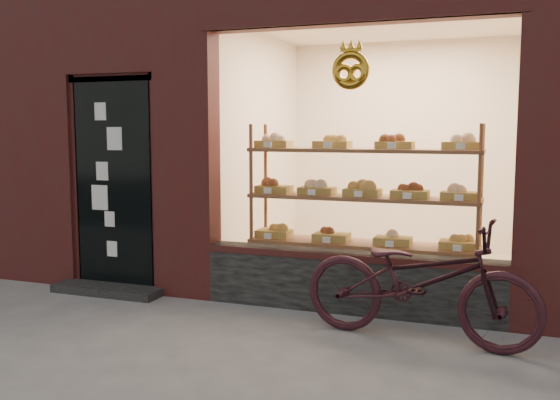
% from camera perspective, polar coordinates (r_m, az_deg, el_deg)
% --- Properties ---
extents(ground, '(90.00, 90.00, 0.00)m').
position_cam_1_polar(ground, '(4.06, -7.64, -17.57)').
color(ground, slate).
extents(display_shelf, '(2.20, 0.45, 1.70)m').
position_cam_1_polar(display_shelf, '(6.01, 7.52, -1.04)').
color(display_shelf, brown).
rests_on(display_shelf, ground).
extents(bicycle, '(1.91, 0.86, 0.97)m').
position_cam_1_polar(bicycle, '(4.98, 12.61, -7.18)').
color(bicycle, black).
rests_on(bicycle, ground).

